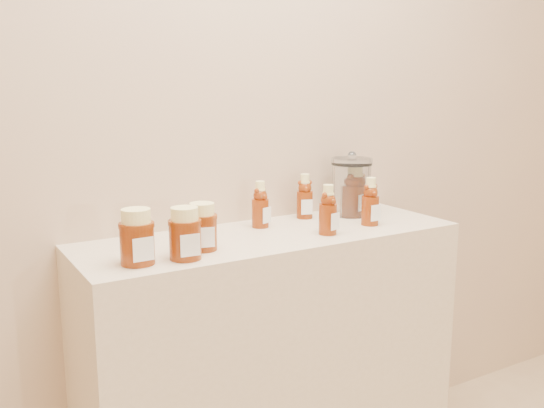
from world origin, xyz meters
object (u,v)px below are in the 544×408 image
display_table (272,369)px  honey_jar_left (137,237)px  bear_bottle_back_left (260,201)px  bear_bottle_front_left (328,206)px  glass_canister (351,184)px

display_table → honey_jar_left: (-0.46, -0.10, 0.52)m
bear_bottle_back_left → honey_jar_left: size_ratio=1.17×
bear_bottle_front_left → honey_jar_left: size_ratio=1.21×
bear_bottle_front_left → glass_canister: glass_canister is taller
display_table → bear_bottle_back_left: bearing=82.2°
display_table → bear_bottle_front_left: size_ratio=6.91×
display_table → bear_bottle_back_left: (0.01, 0.09, 0.53)m
bear_bottle_front_left → glass_canister: (0.23, 0.18, 0.02)m
honey_jar_left → glass_canister: bearing=11.3°
honey_jar_left → glass_canister: glass_canister is taller
bear_bottle_back_left → bear_bottle_front_left: bear_bottle_front_left is taller
glass_canister → display_table: bearing=-166.7°
bear_bottle_back_left → honey_jar_left: bearing=-177.7°
honey_jar_left → bear_bottle_back_left: bearing=20.7°
bear_bottle_back_left → bear_bottle_front_left: (0.13, -0.19, 0.00)m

